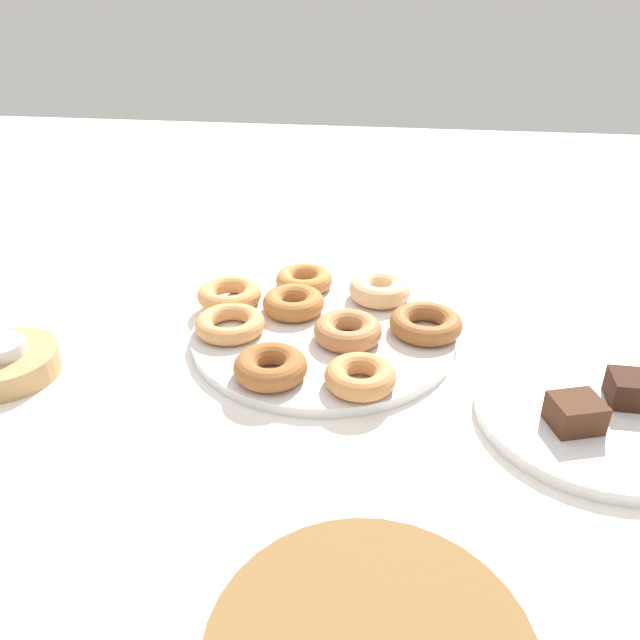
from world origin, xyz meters
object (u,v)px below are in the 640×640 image
object	(u,v)px
donut_4	(230,324)
cake_plate	(595,415)
donut_5	(380,289)
donut_7	(294,303)
donut_plate	(323,334)
donut_2	(426,323)
brownie_far	(575,413)
donut_1	(304,280)
candle_holder	(5,364)
donut_6	(360,376)
donut_3	(348,331)
tealight	(1,348)
donut_0	(271,367)
donut_8	(229,294)
brownie_near	(633,389)

from	to	relation	value
donut_4	cake_plate	world-z (taller)	donut_4
donut_5	donut_7	world-z (taller)	donut_5
donut_plate	donut_2	size ratio (longest dim) A/B	3.64
donut_plate	brownie_far	bearing A→B (deg)	149.84
donut_1	donut_5	xyz separation A→B (m)	(-0.11, 0.02, 0.00)
donut_1	donut_5	size ratio (longest dim) A/B	0.95
donut_2	candle_holder	world-z (taller)	donut_2
donut_6	donut_7	world-z (taller)	donut_7
brownie_far	donut_7	bearing A→B (deg)	-32.22
donut_plate	donut_3	distance (m)	0.04
donut_4	candle_holder	bearing A→B (deg)	24.56
donut_3	donut_2	bearing A→B (deg)	-160.92
donut_plate	donut_3	xyz separation A→B (m)	(-0.03, 0.02, 0.02)
donut_plate	donut_7	xyz separation A→B (m)	(0.04, -0.04, 0.02)
brownie_far	tealight	distance (m)	0.61
donut_4	donut_0	bearing A→B (deg)	127.77
donut_8	tealight	world-z (taller)	tealight
donut_2	brownie_far	bearing A→B (deg)	130.50
cake_plate	candle_holder	distance (m)	0.64
cake_plate	tealight	xyz separation A→B (m)	(0.64, 0.00, 0.03)
donut_8	brownie_near	world-z (taller)	brownie_near
donut_8	brownie_far	bearing A→B (deg)	152.35
donut_3	donut_5	distance (m)	0.12
brownie_far	donut_5	bearing A→B (deg)	-50.64
donut_3	donut_7	xyz separation A→B (m)	(0.08, -0.06, -0.00)
donut_8	tealight	bearing A→B (deg)	40.61
donut_6	cake_plate	size ratio (longest dim) A/B	0.32
brownie_near	donut_3	bearing A→B (deg)	-15.74
donut_0	donut_3	size ratio (longest dim) A/B	0.99
donut_0	donut_8	xyz separation A→B (m)	(0.09, -0.16, -0.00)
donut_4	tealight	bearing A→B (deg)	24.56
donut_plate	brownie_far	size ratio (longest dim) A/B	6.98
donut_2	donut_3	distance (m)	0.10
donut_4	candle_holder	xyz separation A→B (m)	(0.23, 0.11, -0.01)
donut_5	donut_4	bearing A→B (deg)	32.28
donut_6	brownie_far	xyz separation A→B (m)	(-0.21, 0.04, 0.00)
donut_5	donut_8	xyz separation A→B (m)	(0.20, 0.04, -0.00)
donut_plate	brownie_near	world-z (taller)	brownie_near
brownie_far	tealight	size ratio (longest dim) A/B	0.88
donut_3	brownie_far	bearing A→B (deg)	150.37
donut_1	candle_holder	xyz separation A→B (m)	(0.30, 0.24, -0.01)
donut_0	candle_holder	size ratio (longest dim) A/B	0.69
donut_5	candle_holder	xyz separation A→B (m)	(0.41, 0.22, -0.01)
donut_6	tealight	distance (m)	0.40
brownie_near	tealight	bearing A→B (deg)	1.80
brownie_near	candle_holder	world-z (taller)	brownie_near
donut_plate	donut_5	distance (m)	0.11
donut_8	donut_plate	bearing A→B (deg)	157.73
donut_7	brownie_far	bearing A→B (deg)	147.78
donut_3	tealight	distance (m)	0.39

